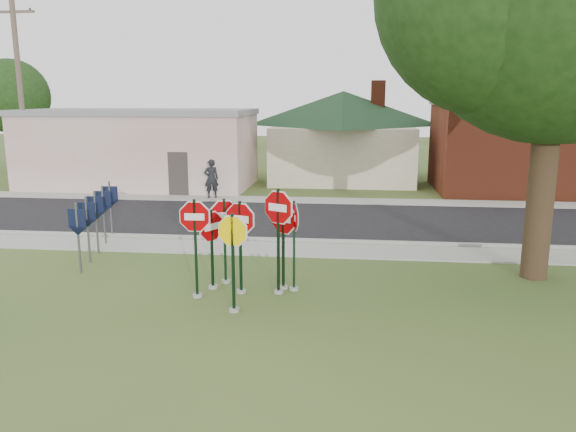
# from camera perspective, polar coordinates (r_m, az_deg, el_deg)

# --- Properties ---
(ground) EXTENTS (120.00, 120.00, 0.00)m
(ground) POSITION_cam_1_polar(r_m,az_deg,el_deg) (13.01, -4.98, -9.85)
(ground) COLOR #2E4A1B
(ground) RESTS_ON ground
(sidewalk_near) EXTENTS (60.00, 1.60, 0.06)m
(sidewalk_near) POSITION_cam_1_polar(r_m,az_deg,el_deg) (18.15, -1.62, -3.36)
(sidewalk_near) COLOR #97978F
(sidewalk_near) RESTS_ON ground
(road) EXTENTS (60.00, 7.00, 0.04)m
(road) POSITION_cam_1_polar(r_m,az_deg,el_deg) (22.49, -0.06, -0.38)
(road) COLOR black
(road) RESTS_ON ground
(sidewalk_far) EXTENTS (60.00, 1.60, 0.06)m
(sidewalk_far) POSITION_cam_1_polar(r_m,az_deg,el_deg) (26.69, 0.95, 1.60)
(sidewalk_far) COLOR #97978F
(sidewalk_far) RESTS_ON ground
(curb) EXTENTS (60.00, 0.20, 0.14)m
(curb) POSITION_cam_1_polar(r_m,az_deg,el_deg) (19.10, -1.22, -2.46)
(curb) COLOR #97978F
(curb) RESTS_ON ground
(stop_sign_center) EXTENTS (1.05, 0.39, 2.47)m
(stop_sign_center) POSITION_cam_1_polar(r_m,az_deg,el_deg) (13.87, -4.88, -1.83)
(stop_sign_center) COLOR gray
(stop_sign_center) RESTS_ON ground
(stop_sign_yellow) EXTENTS (0.97, 0.24, 2.40)m
(stop_sign_yellow) POSITION_cam_1_polar(r_m,az_deg,el_deg) (12.69, -5.62, -3.55)
(stop_sign_yellow) COLOR gray
(stop_sign_yellow) RESTS_ON ground
(stop_sign_left) EXTENTS (1.05, 0.24, 2.56)m
(stop_sign_left) POSITION_cam_1_polar(r_m,az_deg,el_deg) (13.70, -9.40, -1.89)
(stop_sign_left) COLOR gray
(stop_sign_left) RESTS_ON ground
(stop_sign_right) EXTENTS (1.02, 0.56, 2.77)m
(stop_sign_right) POSITION_cam_1_polar(r_m,az_deg,el_deg) (13.75, -0.99, -0.92)
(stop_sign_right) COLOR gray
(stop_sign_right) RESTS_ON ground
(stop_sign_back_right) EXTENTS (0.94, 0.64, 2.41)m
(stop_sign_back_right) POSITION_cam_1_polar(r_m,az_deg,el_deg) (14.14, -0.49, -1.69)
(stop_sign_back_right) COLOR gray
(stop_sign_back_right) RESTS_ON ground
(stop_sign_back_left) EXTENTS (1.00, 0.51, 2.39)m
(stop_sign_back_left) POSITION_cam_1_polar(r_m,az_deg,el_deg) (14.69, -6.46, -1.32)
(stop_sign_back_left) COLOR gray
(stop_sign_back_left) RESTS_ON ground
(stop_sign_far_right) EXTENTS (0.35, 0.94, 2.41)m
(stop_sign_far_right) POSITION_cam_1_polar(r_m,az_deg,el_deg) (14.04, 0.62, -1.88)
(stop_sign_far_right) COLOR gray
(stop_sign_far_right) RESTS_ON ground
(stop_sign_far_left) EXTENTS (0.60, 0.91, 2.17)m
(stop_sign_far_left) POSITION_cam_1_polar(r_m,az_deg,el_deg) (14.34, -7.76, -2.36)
(stop_sign_far_left) COLOR gray
(stop_sign_far_left) RESTS_ON ground
(route_sign_row) EXTENTS (1.43, 4.63, 2.00)m
(route_sign_row) POSITION_cam_1_polar(r_m,az_deg,el_deg) (18.47, -18.93, 0.06)
(route_sign_row) COLOR #59595E
(route_sign_row) RESTS_ON ground
(building_stucco) EXTENTS (12.20, 6.20, 4.20)m
(building_stucco) POSITION_cam_1_polar(r_m,az_deg,el_deg) (32.06, -14.74, 6.77)
(building_stucco) COLOR beige
(building_stucco) RESTS_ON ground
(building_house) EXTENTS (11.60, 11.60, 6.20)m
(building_house) POSITION_cam_1_polar(r_m,az_deg,el_deg) (33.86, 5.63, 9.90)
(building_house) COLOR beige
(building_house) RESTS_ON ground
(building_brick) EXTENTS (10.20, 6.20, 4.75)m
(building_brick) POSITION_cam_1_polar(r_m,az_deg,el_deg) (31.91, 23.87, 6.59)
(building_brick) COLOR maroon
(building_brick) RESTS_ON ground
(utility_pole_near) EXTENTS (2.20, 0.26, 9.50)m
(utility_pole_near) POSITION_cam_1_polar(r_m,az_deg,el_deg) (31.63, -25.52, 11.07)
(utility_pole_near) COLOR brown
(utility_pole_near) RESTS_ON ground
(bg_tree_left) EXTENTS (4.90, 4.90, 7.35)m
(bg_tree_left) POSITION_cam_1_polar(r_m,az_deg,el_deg) (42.27, -26.28, 10.81)
(bg_tree_left) COLOR black
(bg_tree_left) RESTS_ON ground
(pedestrian) EXTENTS (0.80, 0.66, 1.87)m
(pedestrian) POSITION_cam_1_polar(r_m,az_deg,el_deg) (27.32, -7.78, 3.79)
(pedestrian) COLOR black
(pedestrian) RESTS_ON sidewalk_far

